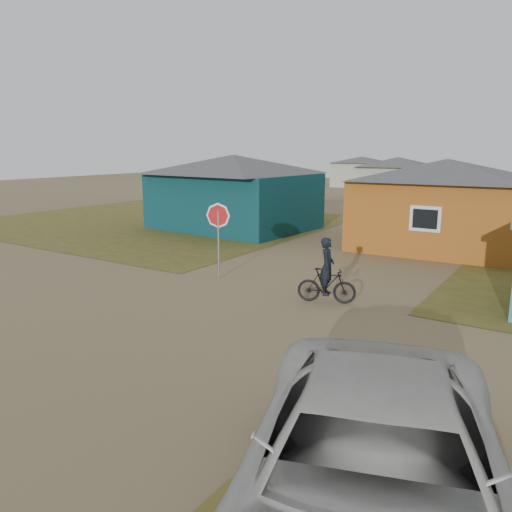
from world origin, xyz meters
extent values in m
plane|color=olive|center=(0.00, 0.00, 0.00)|extent=(120.00, 120.00, 0.00)
cube|color=brown|center=(-14.00, 13.00, 0.01)|extent=(20.00, 18.00, 0.00)
cube|color=#092E34|center=(-8.50, 13.50, 1.50)|extent=(8.40, 6.54, 3.00)
pyramid|color=#404043|center=(-8.50, 13.50, 3.50)|extent=(8.93, 7.08, 1.00)
cube|color=#9F5518|center=(2.50, 14.00, 1.50)|extent=(7.21, 6.24, 3.00)
pyramid|color=#404043|center=(2.50, 14.00, 3.45)|extent=(7.72, 6.76, 0.90)
cube|color=silver|center=(2.50, 10.97, 1.65)|extent=(1.20, 0.06, 1.00)
cube|color=black|center=(2.50, 10.94, 1.65)|extent=(0.95, 0.04, 0.75)
cube|color=#A1AB93|center=(-6.00, 34.00, 1.40)|extent=(6.49, 5.60, 2.80)
pyramid|color=#404043|center=(-6.00, 34.00, 3.20)|extent=(7.04, 6.15, 0.80)
cube|color=#A1AB93|center=(-14.00, 46.00, 1.35)|extent=(5.75, 5.28, 2.70)
pyramid|color=#404043|center=(-14.00, 46.00, 3.05)|extent=(6.28, 5.81, 0.70)
cylinder|color=gray|center=(-2.52, 4.31, 1.16)|extent=(0.07, 0.07, 2.32)
imported|color=black|center=(1.69, 3.86, 0.50)|extent=(1.73, 0.99, 1.00)
imported|color=black|center=(1.69, 3.86, 1.06)|extent=(0.57, 0.70, 1.65)
imported|color=#BBBBB7|center=(6.01, -4.12, 0.90)|extent=(4.89, 7.09, 1.80)
camera|label=1|loc=(7.53, -8.75, 4.35)|focal=35.00mm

